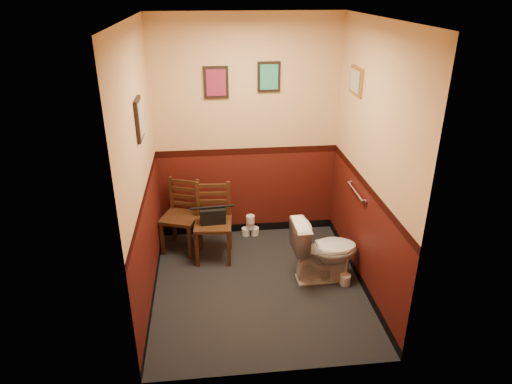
% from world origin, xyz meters
% --- Properties ---
extents(floor, '(2.20, 2.40, 0.00)m').
position_xyz_m(floor, '(0.00, 0.00, 0.00)').
color(floor, black).
rests_on(floor, ground).
extents(ceiling, '(2.20, 2.40, 0.00)m').
position_xyz_m(ceiling, '(0.00, 0.00, 2.70)').
color(ceiling, silver).
rests_on(ceiling, ground).
extents(wall_back, '(2.20, 0.00, 2.70)m').
position_xyz_m(wall_back, '(0.00, 1.20, 1.35)').
color(wall_back, '#44110C').
rests_on(wall_back, ground).
extents(wall_front, '(2.20, 0.00, 2.70)m').
position_xyz_m(wall_front, '(0.00, -1.20, 1.35)').
color(wall_front, '#44110C').
rests_on(wall_front, ground).
extents(wall_left, '(0.00, 2.40, 2.70)m').
position_xyz_m(wall_left, '(-1.10, 0.00, 1.35)').
color(wall_left, '#44110C').
rests_on(wall_left, ground).
extents(wall_right, '(0.00, 2.40, 2.70)m').
position_xyz_m(wall_right, '(1.10, 0.00, 1.35)').
color(wall_right, '#44110C').
rests_on(wall_right, ground).
extents(grab_bar, '(0.05, 0.56, 0.06)m').
position_xyz_m(grab_bar, '(1.07, 0.25, 0.95)').
color(grab_bar, silver).
rests_on(grab_bar, wall_right).
extents(framed_print_back_a, '(0.28, 0.04, 0.36)m').
position_xyz_m(framed_print_back_a, '(-0.35, 1.18, 1.95)').
color(framed_print_back_a, black).
rests_on(framed_print_back_a, wall_back).
extents(framed_print_back_b, '(0.26, 0.04, 0.34)m').
position_xyz_m(framed_print_back_b, '(0.25, 1.18, 2.00)').
color(framed_print_back_b, black).
rests_on(framed_print_back_b, wall_back).
extents(framed_print_left, '(0.04, 0.30, 0.38)m').
position_xyz_m(framed_print_left, '(-1.08, 0.10, 1.85)').
color(framed_print_left, black).
rests_on(framed_print_left, wall_left).
extents(framed_print_right, '(0.04, 0.34, 0.28)m').
position_xyz_m(framed_print_right, '(1.08, 0.60, 2.05)').
color(framed_print_right, olive).
rests_on(framed_print_right, wall_right).
extents(toilet, '(0.74, 0.43, 0.71)m').
position_xyz_m(toilet, '(0.72, 0.07, 0.35)').
color(toilet, white).
rests_on(toilet, floor).
extents(toilet_brush, '(0.12, 0.12, 0.42)m').
position_xyz_m(toilet_brush, '(0.93, -0.07, 0.07)').
color(toilet_brush, silver).
rests_on(toilet_brush, floor).
extents(chair_left, '(0.52, 0.52, 0.87)m').
position_xyz_m(chair_left, '(-0.83, 0.89, 0.43)').
color(chair_left, '#482715').
rests_on(chair_left, floor).
extents(chair_right, '(0.45, 0.45, 0.90)m').
position_xyz_m(chair_right, '(-0.45, 0.66, 0.45)').
color(chair_right, '#482715').
rests_on(chair_right, floor).
extents(handbag, '(0.30, 0.16, 0.21)m').
position_xyz_m(handbag, '(-0.46, 0.62, 0.56)').
color(handbag, black).
rests_on(handbag, chair_right).
extents(tp_stack, '(0.22, 0.14, 0.29)m').
position_xyz_m(tp_stack, '(0.02, 1.09, 0.12)').
color(tp_stack, silver).
rests_on(tp_stack, floor).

